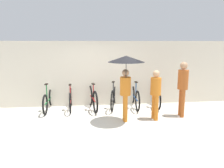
{
  "coord_description": "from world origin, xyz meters",
  "views": [
    {
      "loc": [
        -0.55,
        -5.86,
        2.33
      ],
      "look_at": [
        0.24,
        1.11,
        1.0
      ],
      "focal_mm": 35.0,
      "sensor_mm": 36.0,
      "label": 1
    }
  ],
  "objects_px": {
    "pedestrian_trailing": "(183,85)",
    "parked_bicycle_5": "(155,96)",
    "pedestrian_leading": "(126,69)",
    "parked_bicycle_4": "(135,97)",
    "parked_bicycle_0": "(48,100)",
    "parked_bicycle_3": "(114,97)",
    "parked_bicycle_1": "(71,99)",
    "pedestrian_center": "(156,91)",
    "parked_bicycle_2": "(93,98)"
  },
  "relations": [
    {
      "from": "pedestrian_trailing",
      "to": "parked_bicycle_5",
      "type": "bearing_deg",
      "value": -63.29
    },
    {
      "from": "parked_bicycle_5",
      "to": "pedestrian_leading",
      "type": "distance_m",
      "value": 2.38
    },
    {
      "from": "parked_bicycle_4",
      "to": "pedestrian_trailing",
      "type": "xyz_separation_m",
      "value": [
        1.26,
        -1.2,
        0.65
      ]
    },
    {
      "from": "parked_bicycle_0",
      "to": "parked_bicycle_5",
      "type": "xyz_separation_m",
      "value": [
        3.87,
        0.04,
        0.03
      ]
    },
    {
      "from": "parked_bicycle_3",
      "to": "parked_bicycle_5",
      "type": "height_order",
      "value": "parked_bicycle_3"
    },
    {
      "from": "parked_bicycle_0",
      "to": "parked_bicycle_1",
      "type": "height_order",
      "value": "parked_bicycle_0"
    },
    {
      "from": "parked_bicycle_1",
      "to": "pedestrian_trailing",
      "type": "bearing_deg",
      "value": -110.67
    },
    {
      "from": "parked_bicycle_0",
      "to": "pedestrian_leading",
      "type": "relative_size",
      "value": 0.89
    },
    {
      "from": "pedestrian_center",
      "to": "pedestrian_trailing",
      "type": "relative_size",
      "value": 0.87
    },
    {
      "from": "parked_bicycle_5",
      "to": "pedestrian_leading",
      "type": "xyz_separation_m",
      "value": [
        -1.39,
        -1.52,
        1.19
      ]
    },
    {
      "from": "parked_bicycle_3",
      "to": "parked_bicycle_5",
      "type": "bearing_deg",
      "value": -77.23
    },
    {
      "from": "parked_bicycle_1",
      "to": "pedestrian_trailing",
      "type": "height_order",
      "value": "pedestrian_trailing"
    },
    {
      "from": "parked_bicycle_3",
      "to": "pedestrian_trailing",
      "type": "distance_m",
      "value": 2.46
    },
    {
      "from": "pedestrian_center",
      "to": "pedestrian_trailing",
      "type": "height_order",
      "value": "pedestrian_trailing"
    },
    {
      "from": "parked_bicycle_0",
      "to": "parked_bicycle_5",
      "type": "distance_m",
      "value": 3.87
    },
    {
      "from": "pedestrian_center",
      "to": "parked_bicycle_5",
      "type": "bearing_deg",
      "value": -114.13
    },
    {
      "from": "parked_bicycle_0",
      "to": "pedestrian_trailing",
      "type": "xyz_separation_m",
      "value": [
        4.35,
        -1.19,
        0.67
      ]
    },
    {
      "from": "parked_bicycle_3",
      "to": "parked_bicycle_0",
      "type": "bearing_deg",
      "value": 103.94
    },
    {
      "from": "parked_bicycle_2",
      "to": "parked_bicycle_5",
      "type": "height_order",
      "value": "parked_bicycle_2"
    },
    {
      "from": "parked_bicycle_4",
      "to": "parked_bicycle_2",
      "type": "bearing_deg",
      "value": 94.64
    },
    {
      "from": "parked_bicycle_3",
      "to": "pedestrian_trailing",
      "type": "height_order",
      "value": "pedestrian_trailing"
    },
    {
      "from": "pedestrian_leading",
      "to": "pedestrian_trailing",
      "type": "bearing_deg",
      "value": -166.31
    },
    {
      "from": "parked_bicycle_5",
      "to": "pedestrian_center",
      "type": "bearing_deg",
      "value": 167.59
    },
    {
      "from": "parked_bicycle_0",
      "to": "parked_bicycle_5",
      "type": "relative_size",
      "value": 1.02
    },
    {
      "from": "parked_bicycle_5",
      "to": "parked_bicycle_2",
      "type": "bearing_deg",
      "value": 97.53
    },
    {
      "from": "parked_bicycle_2",
      "to": "pedestrian_trailing",
      "type": "height_order",
      "value": "pedestrian_trailing"
    },
    {
      "from": "parked_bicycle_3",
      "to": "parked_bicycle_2",
      "type": "bearing_deg",
      "value": 110.08
    },
    {
      "from": "parked_bicycle_5",
      "to": "pedestrian_center",
      "type": "height_order",
      "value": "pedestrian_center"
    },
    {
      "from": "parked_bicycle_1",
      "to": "parked_bicycle_4",
      "type": "distance_m",
      "value": 2.32
    },
    {
      "from": "parked_bicycle_2",
      "to": "parked_bicycle_3",
      "type": "relative_size",
      "value": 0.99
    },
    {
      "from": "parked_bicycle_0",
      "to": "parked_bicycle_4",
      "type": "distance_m",
      "value": 3.09
    },
    {
      "from": "parked_bicycle_3",
      "to": "parked_bicycle_4",
      "type": "distance_m",
      "value": 0.77
    },
    {
      "from": "parked_bicycle_0",
      "to": "parked_bicycle_5",
      "type": "bearing_deg",
      "value": -87.88
    },
    {
      "from": "parked_bicycle_4",
      "to": "pedestrian_leading",
      "type": "distance_m",
      "value": 2.01
    },
    {
      "from": "parked_bicycle_0",
      "to": "parked_bicycle_4",
      "type": "xyz_separation_m",
      "value": [
        3.09,
        0.01,
        0.02
      ]
    },
    {
      "from": "pedestrian_leading",
      "to": "parked_bicycle_2",
      "type": "bearing_deg",
      "value": -52.12
    },
    {
      "from": "pedestrian_leading",
      "to": "parked_bicycle_4",
      "type": "bearing_deg",
      "value": -107.58
    },
    {
      "from": "parked_bicycle_4",
      "to": "pedestrian_leading",
      "type": "bearing_deg",
      "value": 159.91
    },
    {
      "from": "parked_bicycle_2",
      "to": "parked_bicycle_3",
      "type": "height_order",
      "value": "parked_bicycle_3"
    },
    {
      "from": "parked_bicycle_2",
      "to": "pedestrian_leading",
      "type": "distance_m",
      "value": 2.08
    },
    {
      "from": "parked_bicycle_4",
      "to": "pedestrian_leading",
      "type": "xyz_separation_m",
      "value": [
        -0.61,
        -1.5,
        1.2
      ]
    },
    {
      "from": "parked_bicycle_3",
      "to": "parked_bicycle_4",
      "type": "xyz_separation_m",
      "value": [
        0.77,
        -0.03,
        -0.01
      ]
    },
    {
      "from": "parked_bicycle_2",
      "to": "pedestrian_center",
      "type": "bearing_deg",
      "value": -134.0
    },
    {
      "from": "parked_bicycle_1",
      "to": "pedestrian_center",
      "type": "bearing_deg",
      "value": -119.76
    },
    {
      "from": "parked_bicycle_0",
      "to": "pedestrian_trailing",
      "type": "relative_size",
      "value": 1.0
    },
    {
      "from": "parked_bicycle_0",
      "to": "pedestrian_center",
      "type": "distance_m",
      "value": 3.72
    },
    {
      "from": "parked_bicycle_0",
      "to": "parked_bicycle_1",
      "type": "distance_m",
      "value": 0.77
    },
    {
      "from": "parked_bicycle_5",
      "to": "pedestrian_trailing",
      "type": "bearing_deg",
      "value": -153.42
    },
    {
      "from": "parked_bicycle_3",
      "to": "parked_bicycle_4",
      "type": "relative_size",
      "value": 1.01
    },
    {
      "from": "pedestrian_leading",
      "to": "parked_bicycle_5",
      "type": "bearing_deg",
      "value": -127.56
    }
  ]
}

